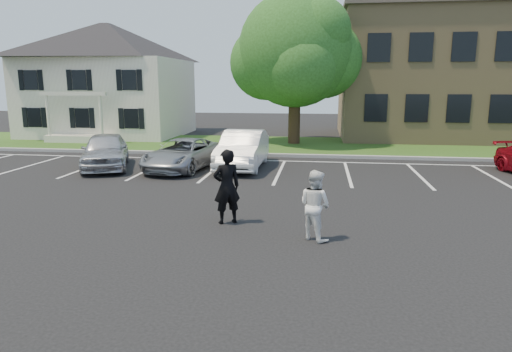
% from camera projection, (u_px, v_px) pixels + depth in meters
% --- Properties ---
extents(ground_plane, '(90.00, 90.00, 0.00)m').
position_uv_depth(ground_plane, '(250.00, 234.00, 11.21)').
color(ground_plane, black).
rests_on(ground_plane, ground).
extents(curb, '(40.00, 0.30, 0.15)m').
position_uv_depth(curb, '(287.00, 155.00, 22.83)').
color(curb, gray).
rests_on(curb, ground).
extents(grass_strip, '(44.00, 8.00, 0.08)m').
position_uv_depth(grass_strip, '(292.00, 145.00, 26.72)').
color(grass_strip, '#1F4310').
rests_on(grass_strip, ground).
extents(stall_lines, '(34.00, 5.36, 0.01)m').
position_uv_depth(stall_lines, '(314.00, 169.00, 19.70)').
color(stall_lines, silver).
rests_on(stall_lines, ground).
extents(house, '(10.30, 9.22, 7.60)m').
position_uv_depth(house, '(109.00, 80.00, 31.60)').
color(house, beige).
rests_on(house, ground).
extents(tree, '(7.80, 7.20, 8.80)m').
position_uv_depth(tree, '(297.00, 53.00, 26.46)').
color(tree, black).
rests_on(tree, ground).
extents(man_black_suit, '(0.86, 0.77, 1.97)m').
position_uv_depth(man_black_suit, '(227.00, 187.00, 11.89)').
color(man_black_suit, black).
rests_on(man_black_suit, ground).
extents(man_white_shirt, '(1.03, 1.01, 1.67)m').
position_uv_depth(man_white_shirt, '(315.00, 205.00, 10.67)').
color(man_white_shirt, white).
rests_on(man_white_shirt, ground).
extents(car_silver_west, '(3.32, 4.85, 1.53)m').
position_uv_depth(car_silver_west, '(105.00, 151.00, 19.69)').
color(car_silver_west, silver).
rests_on(car_silver_west, ground).
extents(car_silver_minivan, '(2.85, 4.93, 1.29)m').
position_uv_depth(car_silver_minivan, '(183.00, 154.00, 19.45)').
color(car_silver_minivan, '#999CA0').
rests_on(car_silver_minivan, ground).
extents(car_white_sedan, '(1.73, 4.89, 1.61)m').
position_uv_depth(car_white_sedan, '(243.00, 149.00, 19.79)').
color(car_white_sedan, white).
rests_on(car_white_sedan, ground).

